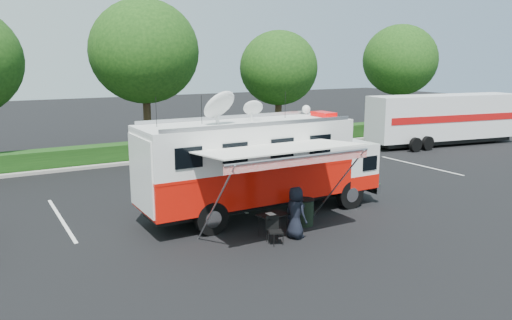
{
  "coord_description": "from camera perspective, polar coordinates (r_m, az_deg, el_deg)",
  "views": [
    {
      "loc": [
        -9.0,
        -14.97,
        5.53
      ],
      "look_at": [
        0.0,
        0.5,
        1.9
      ],
      "focal_mm": 35.0,
      "sensor_mm": 36.0,
      "label": 1
    }
  ],
  "objects": [
    {
      "name": "stall_lines",
      "position": [
        20.63,
        -4.71,
        -4.11
      ],
      "size": [
        24.12,
        5.5,
        0.01
      ],
      "color": "silver",
      "rests_on": "ground_plane"
    },
    {
      "name": "folding_chair",
      "position": [
        15.29,
        2.07,
        -7.75
      ],
      "size": [
        0.53,
        0.56,
        0.85
      ],
      "color": "black",
      "rests_on": "ground_plane"
    },
    {
      "name": "semi_trailer",
      "position": [
        34.8,
        20.62,
        4.44
      ],
      "size": [
        10.78,
        3.9,
        3.26
      ],
      "color": "silver",
      "rests_on": "ground_plane"
    },
    {
      "name": "person",
      "position": [
        15.97,
        4.49,
        -8.83
      ],
      "size": [
        0.68,
        0.9,
        1.65
      ],
      "primitive_type": "imported",
      "rotation": [
        0.0,
        0.0,
        1.78
      ],
      "color": "black",
      "rests_on": "ground_plane"
    },
    {
      "name": "command_truck",
      "position": [
        17.81,
        0.59,
        -0.42
      ],
      "size": [
        9.06,
        2.49,
        4.35
      ],
      "color": "black",
      "rests_on": "ground_plane"
    },
    {
      "name": "awning",
      "position": [
        15.05,
        2.99,
        1.0
      ],
      "size": [
        4.94,
        2.56,
        2.99
      ],
      "color": "white",
      "rests_on": "ground_plane"
    },
    {
      "name": "back_border",
      "position": [
        29.67,
        -10.36,
        10.26
      ],
      "size": [
        60.0,
        6.14,
        8.87
      ],
      "color": "#9E998E",
      "rests_on": "ground_plane"
    },
    {
      "name": "folding_table",
      "position": [
        15.73,
        1.93,
        -6.36
      ],
      "size": [
        1.0,
        0.79,
        0.77
      ],
      "color": "black",
      "rests_on": "ground_plane"
    },
    {
      "name": "ground_plane",
      "position": [
        18.32,
        0.79,
        -6.1
      ],
      "size": [
        120.0,
        120.0,
        0.0
      ],
      "primitive_type": "plane",
      "color": "black",
      "rests_on": "ground"
    },
    {
      "name": "trash_bin",
      "position": [
        17.02,
        5.64,
        -5.92
      ],
      "size": [
        0.61,
        0.61,
        0.92
      ],
      "color": "black",
      "rests_on": "ground_plane"
    }
  ]
}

